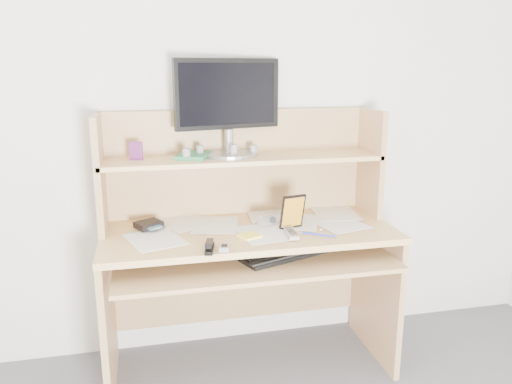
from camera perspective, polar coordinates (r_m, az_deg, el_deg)
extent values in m
cube|color=beige|center=(2.62, -2.28, 8.37)|extent=(3.60, 0.04, 2.50)
cube|color=tan|center=(2.42, -0.78, -4.60)|extent=(1.40, 0.60, 0.03)
cube|color=tan|center=(2.53, -16.55, -13.58)|extent=(0.03, 0.56, 0.72)
cube|color=tan|center=(2.78, 13.48, -10.82)|extent=(0.03, 0.56, 0.72)
cube|color=tan|center=(2.83, -1.97, -10.43)|extent=(1.34, 0.02, 0.41)
cube|color=tan|center=(2.34, -0.15, -7.71)|extent=(1.28, 0.55, 0.02)
cube|color=tan|center=(2.62, -2.11, 3.41)|extent=(1.40, 0.02, 0.55)
cube|color=tan|center=(2.45, -17.42, 2.01)|extent=(0.03, 0.30, 0.55)
cube|color=tan|center=(2.70, 12.90, 3.38)|extent=(0.03, 0.30, 0.55)
cube|color=tan|center=(2.48, -1.52, 3.85)|extent=(1.38, 0.30, 0.02)
cube|color=silver|center=(2.42, -0.78, -4.19)|extent=(1.32, 0.54, 0.01)
cube|color=black|center=(2.35, 3.23, -7.16)|extent=(0.44, 0.28, 0.02)
cube|color=black|center=(2.34, 3.24, -6.84)|extent=(0.41, 0.26, 0.01)
cube|color=#9D9D98|center=(2.32, 4.04, -4.70)|extent=(0.06, 0.16, 0.02)
cube|color=#AFAFB1|center=(2.15, -3.68, -6.21)|extent=(0.06, 0.09, 0.02)
cube|color=black|center=(2.14, -5.33, -6.12)|extent=(0.06, 0.13, 0.04)
cube|color=black|center=(2.47, -12.17, -3.66)|extent=(0.15, 0.14, 0.03)
cube|color=yellow|center=(2.30, -0.73, -5.05)|extent=(0.11, 0.11, 0.01)
cube|color=#B4B4B6|center=(2.46, 1.29, -3.16)|extent=(0.09, 0.07, 0.05)
cube|color=black|center=(2.39, 4.20, -2.26)|extent=(0.12, 0.04, 0.17)
cylinder|color=#1C2CD3|center=(2.33, 7.15, -4.85)|extent=(0.14, 0.09, 0.01)
cube|color=#A41528|center=(2.44, -13.56, 4.59)|extent=(0.06, 0.03, 0.09)
cube|color=#35854A|center=(2.46, -7.13, 4.16)|extent=(0.21, 0.24, 0.02)
cylinder|color=black|center=(2.39, -7.95, 4.27)|extent=(0.05, 0.05, 0.06)
cylinder|color=white|center=(2.47, -6.41, 4.65)|extent=(0.05, 0.05, 0.06)
cylinder|color=black|center=(2.50, -0.27, 4.78)|extent=(0.05, 0.05, 0.05)
cylinder|color=white|center=(2.44, -2.57, 4.69)|extent=(0.05, 0.05, 0.06)
cylinder|color=#9A9A9F|center=(2.50, -3.03, 4.36)|extent=(0.27, 0.27, 0.02)
cylinder|color=#9A9A9F|center=(2.50, -3.09, 5.88)|extent=(0.05, 0.05, 0.11)
cube|color=black|center=(2.50, -3.25, 11.13)|extent=(0.54, 0.16, 0.34)
cube|color=black|center=(2.48, -3.18, 11.11)|extent=(0.49, 0.12, 0.30)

